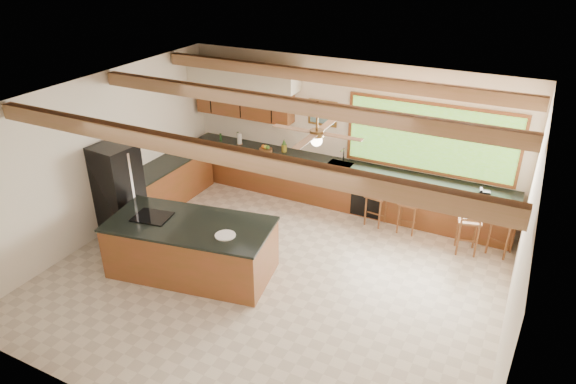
% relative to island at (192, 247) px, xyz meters
% --- Properties ---
extents(ground, '(7.20, 7.20, 0.00)m').
position_rel_island_xyz_m(ground, '(1.30, 0.49, -0.48)').
color(ground, beige).
rests_on(ground, ground).
extents(room_shell, '(7.27, 6.54, 3.02)m').
position_rel_island_xyz_m(room_shell, '(1.13, 1.14, 1.74)').
color(room_shell, white).
rests_on(room_shell, ground).
extents(counter_run, '(7.12, 3.10, 1.22)m').
position_rel_island_xyz_m(counter_run, '(0.48, 3.01, -0.01)').
color(counter_run, brown).
rests_on(counter_run, ground).
extents(island, '(2.89, 1.73, 0.97)m').
position_rel_island_xyz_m(island, '(0.00, 0.00, 0.00)').
color(island, brown).
rests_on(island, ground).
extents(refrigerator, '(0.77, 0.75, 1.80)m').
position_rel_island_xyz_m(refrigerator, '(-1.92, 0.43, 0.43)').
color(refrigerator, black).
rests_on(refrigerator, ground).
extents(bar_stool_a, '(0.39, 0.39, 1.03)m').
position_rel_island_xyz_m(bar_stool_a, '(2.90, 2.89, 0.14)').
color(bar_stool_a, brown).
rests_on(bar_stool_a, ground).
extents(bar_stool_b, '(0.41, 0.41, 1.05)m').
position_rel_island_xyz_m(bar_stool_b, '(2.27, 2.89, 0.15)').
color(bar_stool_b, brown).
rests_on(bar_stool_b, ground).
extents(bar_stool_c, '(0.47, 0.47, 1.10)m').
position_rel_island_xyz_m(bar_stool_c, '(4.04, 2.65, 0.18)').
color(bar_stool_c, brown).
rests_on(bar_stool_c, ground).
extents(bar_stool_d, '(0.50, 0.50, 1.13)m').
position_rel_island_xyz_m(bar_stool_d, '(4.60, 2.88, 0.19)').
color(bar_stool_d, brown).
rests_on(bar_stool_d, ground).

